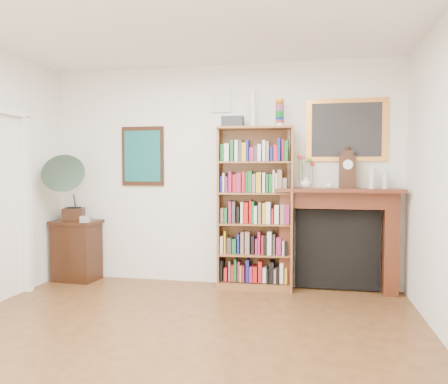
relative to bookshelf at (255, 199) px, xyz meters
name	(u,v)px	position (x,y,z in m)	size (l,w,h in m)	color
room	(151,180)	(-0.46, -2.32, 0.28)	(4.51, 5.01, 2.81)	#4D2D17
teal_poster	(143,156)	(-1.51, 0.16, 0.54)	(0.58, 0.04, 0.78)	black
small_picture	(220,100)	(-0.46, 0.16, 1.24)	(0.26, 0.04, 0.30)	white
gilt_painting	(346,130)	(1.09, 0.16, 0.84)	(0.95, 0.04, 0.75)	#ED983D
bookshelf	(255,199)	(0.00, 0.00, 0.00)	(0.94, 0.41, 2.29)	brown
side_cabinet	(77,250)	(-2.37, -0.05, -0.71)	(0.59, 0.43, 0.80)	black
fireplace	(338,230)	(1.00, 0.08, -0.37)	(1.49, 0.37, 1.25)	#4B1F11
gramophone	(67,184)	(-2.42, -0.17, 0.17)	(0.72, 0.80, 0.86)	black
cd_stack	(85,219)	(-2.15, -0.21, -0.27)	(0.12, 0.12, 0.08)	#A4A3AE
mantel_clock	(348,170)	(1.10, 0.05, 0.35)	(0.21, 0.13, 0.45)	black
flower_vase	(306,182)	(0.61, 0.03, 0.21)	(0.14, 0.14, 0.15)	white
teacup	(329,186)	(0.89, -0.04, 0.17)	(0.08, 0.08, 0.06)	silver
bottle_left	(372,178)	(1.37, 0.01, 0.26)	(0.07, 0.07, 0.24)	silver
bottle_right	(385,180)	(1.52, 0.04, 0.24)	(0.06, 0.06, 0.20)	silver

